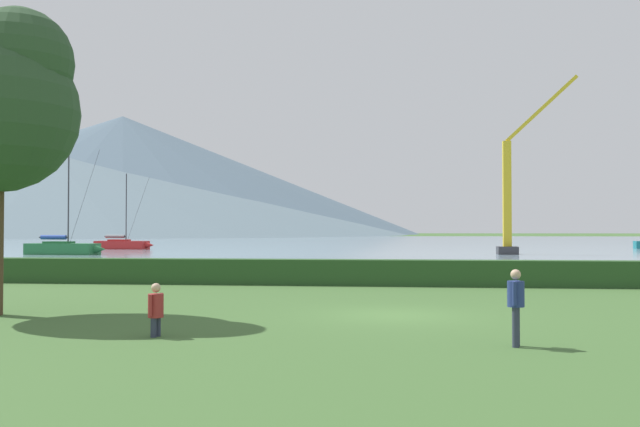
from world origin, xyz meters
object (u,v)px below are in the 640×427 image
Objects in this scene: sailboat_slip_0 at (64,248)px; person_seated_viewer at (156,307)px; park_tree at (0,101)px; person_standing_walker at (516,301)px; sailboat_slip_2 at (123,244)px; dock_crane at (511,200)px.

sailboat_slip_0 is 58.96m from person_seated_viewer.
person_seated_viewer is 0.14× the size of park_tree.
person_standing_walker is (8.13, -0.47, 0.29)m from person_seated_viewer.
park_tree is (24.22, -68.32, 5.63)m from sailboat_slip_2.
person_standing_walker is at bearing 8.74° from person_seated_viewer.
sailboat_slip_0 is 1.13× the size of sailboat_slip_2.
sailboat_slip_2 reaches higher than person_seated_viewer.
park_tree is at bearing -66.09° from sailboat_slip_2.
person_seated_viewer is 0.76× the size of person_standing_walker.
sailboat_slip_0 is at bearing -172.68° from dock_crane.
park_tree is 0.50× the size of dock_crane.
sailboat_slip_2 is 1.09× the size of park_tree.
sailboat_slip_0 is 63.65m from person_standing_walker.
sailboat_slip_0 reaches higher than sailboat_slip_2.
sailboat_slip_0 is 1.23× the size of park_tree.
sailboat_slip_0 is 8.85× the size of person_seated_viewer.
sailboat_slip_0 reaches higher than park_tree.
sailboat_slip_2 is 7.84× the size of person_seated_viewer.
sailboat_slip_0 is 45.66m from dock_crane.
person_seated_viewer is 8.15m from person_standing_walker.
sailboat_slip_2 is at bearing 133.70° from person_standing_walker.
dock_crane is at bearing 11.42° from sailboat_slip_0.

